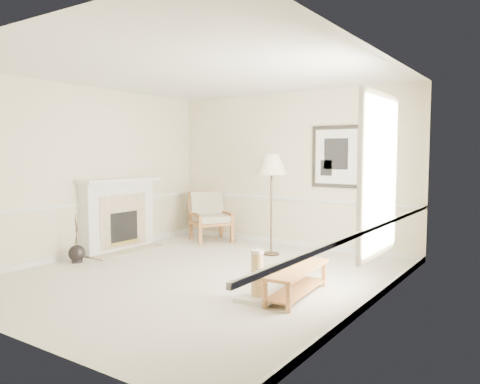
{
  "coord_description": "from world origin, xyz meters",
  "views": [
    {
      "loc": [
        4.19,
        -5.12,
        1.75
      ],
      "look_at": [
        0.25,
        0.7,
        1.18
      ],
      "focal_mm": 35.0,
      "sensor_mm": 36.0,
      "label": 1
    }
  ],
  "objects_px": {
    "bench": "(297,277)",
    "floor_vase": "(77,254)",
    "floor_lamp": "(272,167)",
    "armchair": "(209,214)",
    "scratching_post": "(257,284)"
  },
  "relations": [
    {
      "from": "bench",
      "to": "floor_vase",
      "type": "bearing_deg",
      "value": -174.31
    },
    {
      "from": "floor_lamp",
      "to": "armchair",
      "type": "bearing_deg",
      "value": 163.91
    },
    {
      "from": "floor_lamp",
      "to": "scratching_post",
      "type": "bearing_deg",
      "value": -63.49
    },
    {
      "from": "floor_vase",
      "to": "armchair",
      "type": "height_order",
      "value": "armchair"
    },
    {
      "from": "armchair",
      "to": "scratching_post",
      "type": "xyz_separation_m",
      "value": [
        2.88,
        -2.78,
        -0.34
      ]
    },
    {
      "from": "armchair",
      "to": "scratching_post",
      "type": "distance_m",
      "value": 4.02
    },
    {
      "from": "scratching_post",
      "to": "bench",
      "type": "bearing_deg",
      "value": 49.39
    },
    {
      "from": "floor_lamp",
      "to": "bench",
      "type": "xyz_separation_m",
      "value": [
        1.47,
        -1.89,
        -1.28
      ]
    },
    {
      "from": "bench",
      "to": "armchair",
      "type": "bearing_deg",
      "value": 143.28
    },
    {
      "from": "scratching_post",
      "to": "floor_lamp",
      "type": "bearing_deg",
      "value": 116.51
    },
    {
      "from": "floor_vase",
      "to": "armchair",
      "type": "distance_m",
      "value": 2.85
    },
    {
      "from": "floor_lamp",
      "to": "floor_vase",
      "type": "bearing_deg",
      "value": -135.34
    },
    {
      "from": "floor_vase",
      "to": "bench",
      "type": "relative_size",
      "value": 0.61
    },
    {
      "from": "bench",
      "to": "scratching_post",
      "type": "bearing_deg",
      "value": -130.61
    },
    {
      "from": "floor_lamp",
      "to": "bench",
      "type": "height_order",
      "value": "floor_lamp"
    }
  ]
}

